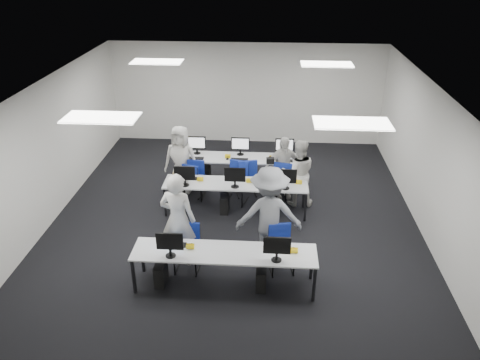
# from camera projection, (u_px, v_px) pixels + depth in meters

# --- Properties ---
(room) EXTENTS (9.00, 9.02, 3.00)m
(room) POSITION_uv_depth(u_px,v_px,m) (235.00, 155.00, 9.86)
(room) COLOR black
(room) RESTS_ON ground
(ceiling_panels) EXTENTS (5.20, 4.60, 0.02)m
(ceiling_panels) POSITION_uv_depth(u_px,v_px,m) (234.00, 86.00, 9.19)
(ceiling_panels) COLOR white
(ceiling_panels) RESTS_ON room
(desk_front) EXTENTS (3.20, 0.70, 0.73)m
(desk_front) POSITION_uv_depth(u_px,v_px,m) (224.00, 254.00, 8.10)
(desk_front) COLOR #AFB0B3
(desk_front) RESTS_ON ground
(desk_mid) EXTENTS (3.20, 0.70, 0.73)m
(desk_mid) POSITION_uv_depth(u_px,v_px,m) (236.00, 185.00, 10.41)
(desk_mid) COLOR #AFB0B3
(desk_mid) RESTS_ON ground
(desk_back) EXTENTS (3.20, 0.70, 0.73)m
(desk_back) POSITION_uv_depth(u_px,v_px,m) (240.00, 159.00, 11.66)
(desk_back) COLOR #AFB0B3
(desk_back) RESTS_ON ground
(equipment_front) EXTENTS (2.51, 0.41, 1.19)m
(equipment_front) POSITION_uv_depth(u_px,v_px,m) (214.00, 269.00, 8.24)
(equipment_front) COLOR #0C3E9C
(equipment_front) RESTS_ON desk_front
(equipment_mid) EXTENTS (2.91, 0.41, 1.19)m
(equipment_mid) POSITION_uv_depth(u_px,v_px,m) (227.00, 198.00, 10.55)
(equipment_mid) COLOR white
(equipment_mid) RESTS_ON desk_mid
(equipment_back) EXTENTS (2.91, 0.41, 1.19)m
(equipment_back) POSITION_uv_depth(u_px,v_px,m) (247.00, 171.00, 11.81)
(equipment_back) COLOR white
(equipment_back) RESTS_ON desk_back
(chair_0) EXTENTS (0.47, 0.51, 0.90)m
(chair_0) POSITION_uv_depth(u_px,v_px,m) (188.00, 256.00, 8.72)
(chair_0) COLOR navy
(chair_0) RESTS_ON ground
(chair_1) EXTENTS (0.52, 0.56, 0.89)m
(chair_1) POSITION_uv_depth(u_px,v_px,m) (281.00, 257.00, 8.70)
(chair_1) COLOR navy
(chair_1) RESTS_ON ground
(chair_2) EXTENTS (0.47, 0.50, 0.89)m
(chair_2) POSITION_uv_depth(u_px,v_px,m) (195.00, 186.00, 11.22)
(chair_2) COLOR navy
(chair_2) RESTS_ON ground
(chair_3) EXTENTS (0.59, 0.62, 0.97)m
(chair_3) POSITION_uv_depth(u_px,v_px,m) (237.00, 190.00, 11.02)
(chair_3) COLOR navy
(chair_3) RESTS_ON ground
(chair_4) EXTENTS (0.45, 0.48, 0.81)m
(chair_4) POSITION_uv_depth(u_px,v_px,m) (277.00, 193.00, 10.97)
(chair_4) COLOR navy
(chair_4) RESTS_ON ground
(chair_5) EXTENTS (0.55, 0.57, 0.87)m
(chair_5) POSITION_uv_depth(u_px,v_px,m) (194.00, 185.00, 11.32)
(chair_5) COLOR navy
(chair_5) RESTS_ON ground
(chair_6) EXTENTS (0.59, 0.62, 0.97)m
(chair_6) POSITION_uv_depth(u_px,v_px,m) (246.00, 182.00, 11.35)
(chair_6) COLOR navy
(chair_6) RESTS_ON ground
(chair_7) EXTENTS (0.59, 0.62, 0.98)m
(chair_7) POSITION_uv_depth(u_px,v_px,m) (284.00, 185.00, 11.22)
(chair_7) COLOR navy
(chair_7) RESTS_ON ground
(handbag) EXTENTS (0.41, 0.29, 0.31)m
(handbag) POSITION_uv_depth(u_px,v_px,m) (181.00, 175.00, 10.41)
(handbag) COLOR olive
(handbag) RESTS_ON desk_mid
(student_0) EXTENTS (0.76, 0.58, 1.87)m
(student_0) POSITION_uv_depth(u_px,v_px,m) (178.00, 220.00, 8.63)
(student_0) COLOR #B9B4AE
(student_0) RESTS_ON ground
(student_1) EXTENTS (0.82, 0.67, 1.60)m
(student_1) POSITION_uv_depth(u_px,v_px,m) (298.00, 173.00, 10.69)
(student_1) COLOR #B9B4AE
(student_1) RESTS_ON ground
(student_2) EXTENTS (0.89, 0.64, 1.68)m
(student_2) POSITION_uv_depth(u_px,v_px,m) (181.00, 160.00, 11.25)
(student_2) COLOR #B9B4AE
(student_2) RESTS_ON ground
(student_3) EXTENTS (0.99, 0.67, 1.56)m
(student_3) POSITION_uv_depth(u_px,v_px,m) (283.00, 168.00, 10.98)
(student_3) COLOR #B9B4AE
(student_3) RESTS_ON ground
(photographer) EXTENTS (1.29, 0.79, 1.94)m
(photographer) POSITION_uv_depth(u_px,v_px,m) (269.00, 215.00, 8.72)
(photographer) COLOR slate
(photographer) RESTS_ON ground
(dslr_camera) EXTENTS (0.15, 0.19, 0.10)m
(dslr_camera) POSITION_uv_depth(u_px,v_px,m) (270.00, 161.00, 8.41)
(dslr_camera) COLOR black
(dslr_camera) RESTS_ON photographer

